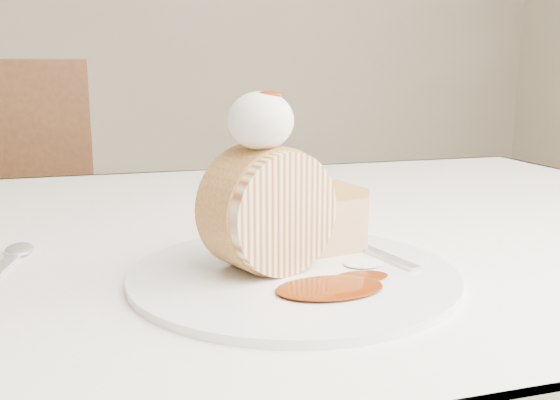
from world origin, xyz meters
name	(u,v)px	position (x,y,z in m)	size (l,w,h in m)	color
table	(239,295)	(0.00, 0.20, 0.66)	(1.40, 0.90, 0.75)	white
plate	(293,274)	(0.01, -0.01, 0.75)	(0.30, 0.30, 0.01)	white
roulade_slice	(268,210)	(-0.01, 0.00, 0.81)	(0.11, 0.11, 0.06)	beige
cake_chunk	(324,222)	(0.06, 0.05, 0.79)	(0.07, 0.06, 0.06)	tan
whipped_cream	(261,121)	(-0.02, 0.00, 0.90)	(0.06, 0.06, 0.05)	white
caramel_drizzle	(267,87)	(-0.02, 0.00, 0.92)	(0.03, 0.02, 0.01)	#6C2304
caramel_pool	(330,288)	(0.02, -0.07, 0.76)	(0.09, 0.06, 0.00)	#6C2304
fork	(373,252)	(0.10, 0.02, 0.76)	(0.02, 0.18, 0.00)	silver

